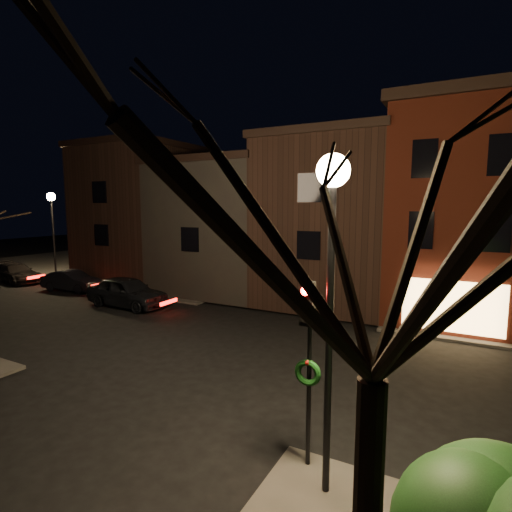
{
  "coord_description": "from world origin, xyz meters",
  "views": [
    {
      "loc": [
        8.37,
        -13.0,
        5.69
      ],
      "look_at": [
        -0.75,
        4.17,
        3.2
      ],
      "focal_mm": 28.0,
      "sensor_mm": 36.0,
      "label": 1
    }
  ],
  "objects_px": {
    "street_lamp_near": "(332,234)",
    "parked_car_a": "(127,292)",
    "bare_tree_right": "(381,163)",
    "parked_car_c": "(16,273)",
    "street_lamp_far": "(52,212)",
    "parked_car_b": "(72,281)",
    "traffic_signal": "(308,346)"
  },
  "relations": [
    {
      "from": "bare_tree_right",
      "to": "parked_car_b",
      "type": "bearing_deg",
      "value": 150.05
    },
    {
      "from": "street_lamp_near",
      "to": "bare_tree_right",
      "type": "xyz_separation_m",
      "value": [
        1.3,
        -2.5,
        0.97
      ]
    },
    {
      "from": "street_lamp_near",
      "to": "parked_car_c",
      "type": "xyz_separation_m",
      "value": [
        -27.24,
        10.38,
        -4.48
      ]
    },
    {
      "from": "bare_tree_right",
      "to": "parked_car_a",
      "type": "xyz_separation_m",
      "value": [
        -15.84,
        11.51,
        -5.29
      ]
    },
    {
      "from": "street_lamp_far",
      "to": "parked_car_b",
      "type": "relative_size",
      "value": 1.58
    },
    {
      "from": "street_lamp_far",
      "to": "traffic_signal",
      "type": "height_order",
      "value": "street_lamp_far"
    },
    {
      "from": "street_lamp_near",
      "to": "traffic_signal",
      "type": "bearing_deg",
      "value": 140.63
    },
    {
      "from": "traffic_signal",
      "to": "parked_car_a",
      "type": "xyz_separation_m",
      "value": [
        -13.94,
        8.52,
        -1.95
      ]
    },
    {
      "from": "street_lamp_far",
      "to": "parked_car_a",
      "type": "xyz_separation_m",
      "value": [
        10.66,
        -3.19,
        -4.33
      ]
    },
    {
      "from": "street_lamp_near",
      "to": "traffic_signal",
      "type": "xyz_separation_m",
      "value": [
        -0.6,
        0.49,
        -2.37
      ]
    },
    {
      "from": "parked_car_c",
      "to": "street_lamp_far",
      "type": "bearing_deg",
      "value": -41.25
    },
    {
      "from": "traffic_signal",
      "to": "parked_car_a",
      "type": "distance_m",
      "value": 16.46
    },
    {
      "from": "street_lamp_near",
      "to": "parked_car_a",
      "type": "distance_m",
      "value": 17.65
    },
    {
      "from": "street_lamp_near",
      "to": "parked_car_c",
      "type": "distance_m",
      "value": 29.5
    },
    {
      "from": "traffic_signal",
      "to": "street_lamp_far",
      "type": "bearing_deg",
      "value": 154.55
    },
    {
      "from": "street_lamp_far",
      "to": "bare_tree_right",
      "type": "height_order",
      "value": "bare_tree_right"
    },
    {
      "from": "bare_tree_right",
      "to": "parked_car_b",
      "type": "height_order",
      "value": "bare_tree_right"
    },
    {
      "from": "street_lamp_near",
      "to": "traffic_signal",
      "type": "relative_size",
      "value": 1.6
    },
    {
      "from": "street_lamp_far",
      "to": "parked_car_b",
      "type": "xyz_separation_m",
      "value": [
        4.29,
        -1.91,
        -4.5
      ]
    },
    {
      "from": "street_lamp_far",
      "to": "parked_car_b",
      "type": "height_order",
      "value": "street_lamp_far"
    },
    {
      "from": "parked_car_c",
      "to": "street_lamp_near",
      "type": "bearing_deg",
      "value": -103.84
    },
    {
      "from": "traffic_signal",
      "to": "bare_tree_right",
      "type": "height_order",
      "value": "bare_tree_right"
    },
    {
      "from": "parked_car_a",
      "to": "parked_car_c",
      "type": "height_order",
      "value": "parked_car_a"
    },
    {
      "from": "parked_car_a",
      "to": "bare_tree_right",
      "type": "bearing_deg",
      "value": -124.66
    },
    {
      "from": "parked_car_a",
      "to": "parked_car_c",
      "type": "xyz_separation_m",
      "value": [
        -12.7,
        1.37,
        -0.16
      ]
    },
    {
      "from": "bare_tree_right",
      "to": "parked_car_a",
      "type": "distance_m",
      "value": 20.29
    },
    {
      "from": "bare_tree_right",
      "to": "street_lamp_far",
      "type": "bearing_deg",
      "value": 150.98
    },
    {
      "from": "parked_car_a",
      "to": "parked_car_b",
      "type": "xyz_separation_m",
      "value": [
        -6.36,
        1.29,
        -0.18
      ]
    },
    {
      "from": "traffic_signal",
      "to": "bare_tree_right",
      "type": "xyz_separation_m",
      "value": [
        1.9,
        -2.99,
        3.34
      ]
    },
    {
      "from": "bare_tree_right",
      "to": "parked_car_c",
      "type": "relative_size",
      "value": 1.77
    },
    {
      "from": "traffic_signal",
      "to": "parked_car_a",
      "type": "height_order",
      "value": "traffic_signal"
    },
    {
      "from": "parked_car_b",
      "to": "parked_car_a",
      "type": "bearing_deg",
      "value": -108.16
    }
  ]
}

